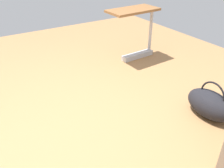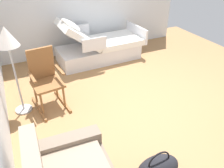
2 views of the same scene
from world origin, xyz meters
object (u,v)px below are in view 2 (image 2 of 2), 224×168
object	(u,v)px
hospital_bed	(99,47)
rocking_chair	(46,80)
floor_lamp	(7,43)
duffel_bag	(158,168)

from	to	relation	value
hospital_bed	rocking_chair	distance (m)	2.05
floor_lamp	duffel_bag	xyz separation A→B (m)	(-2.09, -1.31, -1.07)
rocking_chair	duffel_bag	distance (m)	2.29
floor_lamp	duffel_bag	distance (m)	2.69
hospital_bed	floor_lamp	distance (m)	2.55
hospital_bed	duffel_bag	bearing A→B (deg)	169.22
rocking_chair	duffel_bag	size ratio (longest dim) A/B	1.87
hospital_bed	floor_lamp	size ratio (longest dim) A/B	1.41
rocking_chair	duffel_bag	xyz separation A→B (m)	(-2.09, -0.87, -0.35)
duffel_bag	floor_lamp	bearing A→B (deg)	32.08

